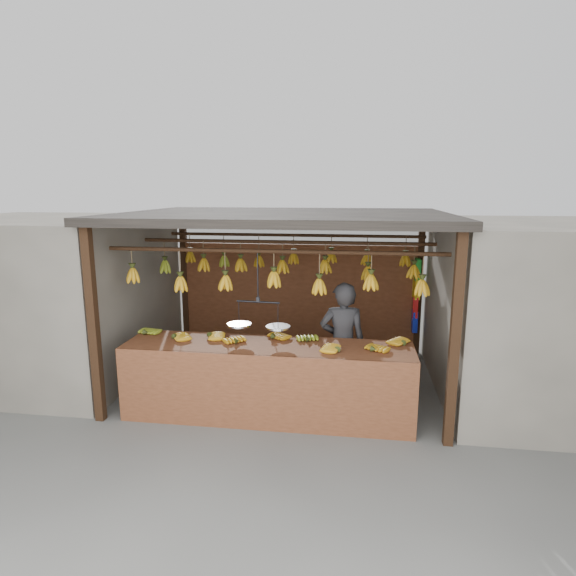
# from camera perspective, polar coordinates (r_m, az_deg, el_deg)

# --- Properties ---
(ground) EXTENTS (80.00, 80.00, 0.00)m
(ground) POSITION_cam_1_polar(r_m,az_deg,el_deg) (7.06, -0.35, -10.89)
(ground) COLOR #5B5B57
(stall) EXTENTS (4.30, 3.30, 2.40)m
(stall) POSITION_cam_1_polar(r_m,az_deg,el_deg) (6.88, 0.03, 5.53)
(stall) COLOR black
(stall) RESTS_ON ground
(neighbor_left) EXTENTS (3.00, 3.00, 2.30)m
(neighbor_left) POSITION_cam_1_polar(r_m,az_deg,el_deg) (8.05, -26.61, -0.74)
(neighbor_left) COLOR slate
(neighbor_left) RESTS_ON ground
(neighbor_right) EXTENTS (3.00, 3.00, 2.30)m
(neighbor_right) POSITION_cam_1_polar(r_m,az_deg,el_deg) (7.13, 29.60, -2.49)
(neighbor_right) COLOR slate
(neighbor_right) RESTS_ON ground
(counter) EXTENTS (3.47, 0.78, 0.96)m
(counter) POSITION_cam_1_polar(r_m,az_deg,el_deg) (5.68, -2.61, -8.93)
(counter) COLOR brown
(counter) RESTS_ON ground
(hanging_bananas) EXTENTS (3.63, 2.20, 0.39)m
(hanging_bananas) POSITION_cam_1_polar(r_m,az_deg,el_deg) (6.61, -0.43, 2.30)
(hanging_bananas) COLOR #C38914
(hanging_bananas) RESTS_ON ground
(balance_scale) EXTENTS (0.77, 0.32, 0.92)m
(balance_scale) POSITION_cam_1_polar(r_m,az_deg,el_deg) (5.78, -3.53, -4.06)
(balance_scale) COLOR black
(balance_scale) RESTS_ON ground
(vendor) EXTENTS (0.60, 0.42, 1.58)m
(vendor) POSITION_cam_1_polar(r_m,az_deg,el_deg) (6.15, 6.47, -6.56)
(vendor) COLOR #262628
(vendor) RESTS_ON ground
(bag_bundles) EXTENTS (0.08, 0.26, 1.19)m
(bag_bundles) POSITION_cam_1_polar(r_m,az_deg,el_deg) (8.04, 14.92, -0.95)
(bag_bundles) COLOR #199926
(bag_bundles) RESTS_ON ground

